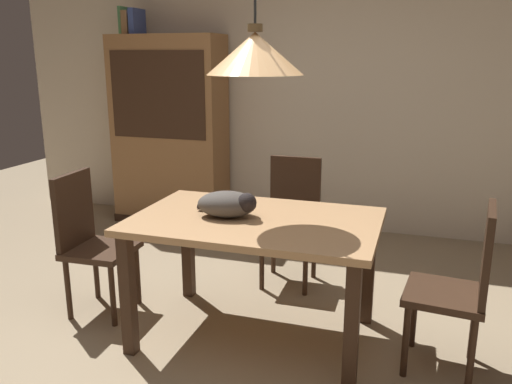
{
  "coord_description": "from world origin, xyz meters",
  "views": [
    {
      "loc": [
        0.98,
        -2.3,
        1.64
      ],
      "look_at": [
        0.04,
        0.58,
        0.85
      ],
      "focal_mm": 36.38,
      "sensor_mm": 36.0,
      "label": 1
    }
  ],
  "objects": [
    {
      "name": "pendant_lamp",
      "position": [
        0.1,
        0.38,
        1.66
      ],
      "size": [
        0.52,
        0.52,
        1.3
      ],
      "color": "#E0A86B"
    },
    {
      "name": "book_blue_wide",
      "position": [
        -1.72,
        2.32,
        1.97
      ],
      "size": [
        0.06,
        0.24,
        0.24
      ],
      "primitive_type": "cube",
      "color": "#384C93",
      "rests_on": "hutch_bookcase"
    },
    {
      "name": "dining_table",
      "position": [
        0.1,
        0.38,
        0.65
      ],
      "size": [
        1.4,
        0.9,
        0.75
      ],
      "color": "tan",
      "rests_on": "ground"
    },
    {
      "name": "hutch_bookcase",
      "position": [
        -1.42,
        2.32,
        0.89
      ],
      "size": [
        1.12,
        0.45,
        1.85
      ],
      "color": "olive",
      "rests_on": "ground"
    },
    {
      "name": "book_green_slim",
      "position": [
        -1.86,
        2.32,
        1.98
      ],
      "size": [
        0.03,
        0.2,
        0.26
      ],
      "primitive_type": "cube",
      "color": "#427A4C",
      "rests_on": "hutch_bookcase"
    },
    {
      "name": "back_wall",
      "position": [
        0.0,
        2.65,
        1.45
      ],
      "size": [
        6.4,
        0.1,
        2.9
      ],
      "primitive_type": "cube",
      "color": "beige",
      "rests_on": "ground"
    },
    {
      "name": "chair_far_back",
      "position": [
        0.1,
        1.26,
        0.51
      ],
      "size": [
        0.41,
        0.41,
        0.93
      ],
      "color": "#382316",
      "rests_on": "ground"
    },
    {
      "name": "book_brown_thick",
      "position": [
        -1.8,
        2.32,
        1.96
      ],
      "size": [
        0.06,
        0.24,
        0.22
      ],
      "primitive_type": "cube",
      "color": "brown",
      "rests_on": "hutch_bookcase"
    },
    {
      "name": "ground",
      "position": [
        0.0,
        0.0,
        0.0
      ],
      "size": [
        10.0,
        10.0,
        0.0
      ],
      "primitive_type": "plane",
      "color": "#998466"
    },
    {
      "name": "chair_left_side",
      "position": [
        -1.03,
        0.38,
        0.51
      ],
      "size": [
        0.42,
        0.42,
        0.93
      ],
      "color": "#382316",
      "rests_on": "ground"
    },
    {
      "name": "chair_right_side",
      "position": [
        1.23,
        0.38,
        0.51
      ],
      "size": [
        0.44,
        0.44,
        0.93
      ],
      "color": "#382316",
      "rests_on": "ground"
    },
    {
      "name": "cat_sleeping",
      "position": [
        -0.05,
        0.36,
        0.83
      ],
      "size": [
        0.4,
        0.29,
        0.16
      ],
      "color": "#4C4742",
      "rests_on": "dining_table"
    }
  ]
}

